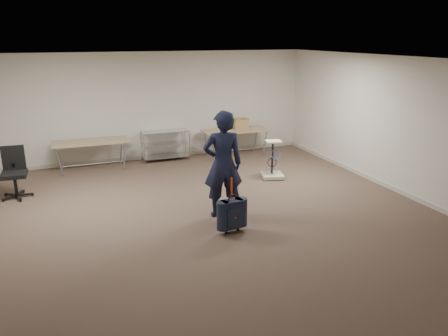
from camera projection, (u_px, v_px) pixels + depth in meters
name	position (u px, v px, depth m)	size (l,w,h in m)	color
ground	(220.00, 219.00, 7.90)	(9.00, 9.00, 0.00)	#423428
room_shell	(197.00, 192.00, 9.12)	(8.00, 9.00, 9.00)	beige
folding_table_left	(91.00, 143.00, 10.59)	(1.80, 0.75, 0.73)	#987A5D
folding_table_right	(235.00, 132.00, 11.87)	(1.80, 0.75, 0.73)	#987A5D
wire_shelf	(165.00, 144.00, 11.53)	(1.22, 0.47, 0.80)	silver
person	(223.00, 164.00, 7.80)	(0.71, 0.47, 1.96)	black
suitcase	(232.00, 214.00, 7.28)	(0.38, 0.25, 0.97)	black
office_chair	(15.00, 182.00, 8.90)	(0.63, 0.63, 1.04)	black
equipment_cart	(273.00, 168.00, 10.12)	(0.59, 0.59, 0.89)	beige
cardboard_box	(240.00, 124.00, 11.92)	(0.39, 0.29, 0.29)	olive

